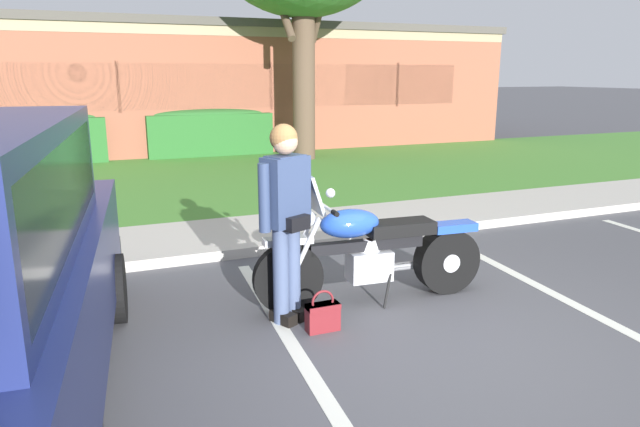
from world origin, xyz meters
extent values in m
plane|color=#4C4C51|center=(0.00, 0.00, 0.00)|extent=(140.00, 140.00, 0.00)
cube|color=#B7B2A8|center=(0.00, 2.78, 0.06)|extent=(60.00, 0.20, 0.12)
cube|color=#B7B2A8|center=(0.00, 3.63, 0.04)|extent=(60.00, 1.50, 0.08)
cube|color=#478433|center=(0.00, 7.85, 0.03)|extent=(60.00, 6.95, 0.06)
cube|color=silver|center=(-1.09, 0.20, 0.00)|extent=(0.42, 4.40, 0.01)
cube|color=silver|center=(1.64, 0.20, 0.00)|extent=(0.42, 4.40, 0.01)
cylinder|color=black|center=(-0.88, 1.02, 0.32)|extent=(0.65, 0.15, 0.64)
cylinder|color=silver|center=(-0.88, 1.02, 0.32)|extent=(0.19, 0.13, 0.18)
cylinder|color=black|center=(0.72, 0.90, 0.32)|extent=(0.65, 0.23, 0.64)
cylinder|color=silver|center=(0.72, 0.90, 0.32)|extent=(0.19, 0.21, 0.18)
cube|color=silver|center=(-0.88, 1.02, 0.67)|extent=(0.45, 0.17, 0.06)
cube|color=blue|center=(0.77, 0.90, 0.66)|extent=(0.45, 0.23, 0.08)
cylinder|color=silver|center=(-0.75, 0.93, 0.60)|extent=(0.31, 0.07, 0.58)
cylinder|color=silver|center=(-0.74, 1.09, 0.60)|extent=(0.31, 0.07, 0.58)
sphere|color=silver|center=(-0.71, 1.01, 0.86)|extent=(0.17, 0.17, 0.17)
cylinder|color=silver|center=(-0.57, 1.00, 0.98)|extent=(0.09, 0.72, 0.03)
cylinder|color=black|center=(-0.60, 0.64, 0.98)|extent=(0.05, 0.10, 0.04)
cylinder|color=black|center=(-0.54, 1.36, 0.98)|extent=(0.05, 0.10, 0.04)
sphere|color=silver|center=(-0.61, 0.70, 1.14)|extent=(0.08, 0.08, 0.08)
sphere|color=silver|center=(-0.57, 1.30, 1.14)|extent=(0.08, 0.08, 0.08)
cube|color=#B2BCC6|center=(-0.65, 1.00, 1.08)|extent=(0.17, 0.37, 0.35)
cube|color=black|center=(-0.13, 0.96, 0.56)|extent=(1.10, 0.18, 0.10)
ellipsoid|color=blue|center=(-0.30, 0.98, 0.78)|extent=(0.58, 0.36, 0.26)
cube|color=black|center=(0.20, 0.94, 0.70)|extent=(0.66, 0.33, 0.12)
cube|color=silver|center=(-0.10, 0.96, 0.36)|extent=(0.42, 0.27, 0.28)
cylinder|color=silver|center=(-0.14, 0.96, 0.52)|extent=(0.18, 0.13, 0.21)
cylinder|color=silver|center=(-0.07, 0.96, 0.52)|extent=(0.18, 0.13, 0.21)
cylinder|color=silver|center=(0.28, 1.07, 0.26)|extent=(0.60, 0.12, 0.08)
cylinder|color=silver|center=(0.48, 1.06, 0.26)|extent=(0.60, 0.12, 0.08)
cylinder|color=black|center=(0.01, 0.79, 0.15)|extent=(0.13, 0.11, 0.30)
cube|color=black|center=(-0.88, 0.87, 0.05)|extent=(0.20, 0.26, 0.10)
cube|color=black|center=(-1.00, 0.81, 0.05)|extent=(0.20, 0.26, 0.10)
cylinder|color=#47567A|center=(-0.89, 0.88, 0.43)|extent=(0.14, 0.14, 0.86)
cylinder|color=#47567A|center=(-1.01, 0.83, 0.43)|extent=(0.14, 0.14, 0.86)
cube|color=navy|center=(-0.95, 0.85, 1.15)|extent=(0.44, 0.36, 0.58)
cube|color=navy|center=(-0.95, 0.85, 1.42)|extent=(0.36, 0.31, 0.06)
sphere|color=tan|center=(-0.95, 0.85, 1.56)|extent=(0.21, 0.21, 0.21)
sphere|color=olive|center=(-0.96, 0.87, 1.59)|extent=(0.23, 0.23, 0.23)
cube|color=black|center=(-0.89, 0.74, 0.90)|extent=(0.24, 0.18, 0.12)
cylinder|color=navy|center=(-0.73, 0.96, 1.13)|extent=(0.09, 0.09, 0.56)
cylinder|color=navy|center=(-1.17, 0.75, 1.13)|extent=(0.09, 0.09, 0.56)
cube|color=maroon|center=(-0.75, 0.54, 0.12)|extent=(0.28, 0.12, 0.24)
cube|color=maroon|center=(-0.75, 0.53, 0.22)|extent=(0.28, 0.13, 0.04)
torus|color=maroon|center=(-0.75, 0.54, 0.26)|extent=(0.20, 0.02, 0.20)
cube|color=black|center=(-2.57, -0.20, 1.48)|extent=(0.30, 2.72, 0.55)
cube|color=black|center=(-3.16, 2.41, 0.40)|extent=(1.90, 0.28, 0.20)
cylinder|color=black|center=(-2.36, 1.39, 0.30)|extent=(0.30, 0.62, 0.60)
cylinder|color=brown|center=(2.52, 9.58, 1.78)|extent=(0.54, 0.54, 3.57)
cylinder|color=brown|center=(2.88, 9.58, 3.37)|extent=(0.19, 0.88, 1.15)
cylinder|color=brown|center=(2.08, 9.58, 3.31)|extent=(0.19, 1.01, 1.04)
cube|color=#286028|center=(-3.47, 11.21, 0.55)|extent=(3.02, 0.90, 1.10)
ellipsoid|color=#286028|center=(-3.47, 11.21, 1.10)|extent=(2.87, 0.84, 0.28)
cube|color=#286028|center=(0.53, 11.21, 0.55)|extent=(3.14, 0.90, 1.10)
ellipsoid|color=#286028|center=(0.53, 11.21, 1.10)|extent=(2.98, 0.84, 0.28)
cube|color=#93513D|center=(-1.59, 16.74, 1.62)|extent=(22.09, 11.39, 3.24)
cube|color=#998466|center=(-1.59, 11.08, 3.12)|extent=(22.09, 0.10, 0.24)
cube|color=#4C4742|center=(-1.59, 16.74, 3.34)|extent=(22.31, 11.50, 0.20)
cube|color=#1E282D|center=(-1.59, 11.07, 1.78)|extent=(18.78, 0.06, 1.10)
cube|color=#93513D|center=(-1.59, 11.06, 1.78)|extent=(0.08, 0.04, 1.20)
cube|color=#93513D|center=(2.16, 11.06, 1.78)|extent=(0.08, 0.04, 1.20)
cube|color=#93513D|center=(5.92, 11.06, 1.78)|extent=(0.08, 0.04, 1.20)
cube|color=#473323|center=(2.82, 11.08, 1.05)|extent=(1.00, 0.08, 2.10)
camera|label=1|loc=(-2.46, -3.58, 2.10)|focal=32.33mm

